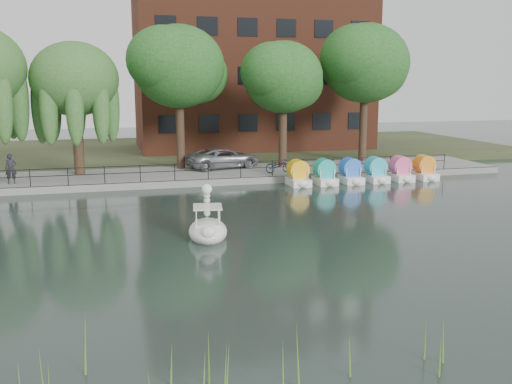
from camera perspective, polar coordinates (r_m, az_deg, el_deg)
name	(u,v)px	position (r m, az deg, el deg)	size (l,w,h in m)	color
ground_plane	(270,245)	(21.75, 1.44, -5.37)	(120.00, 120.00, 0.00)	#2E3D39
promenade	(201,175)	(36.98, -5.54, 1.70)	(40.00, 6.00, 0.40)	gray
kerb	(209,183)	(34.11, -4.72, 0.93)	(40.00, 0.25, 0.40)	gray
land_strip	(175,151)	(50.72, -8.14, 4.12)	(60.00, 22.00, 0.36)	#47512D
railing	(208,167)	(34.16, -4.81, 2.55)	(32.00, 0.05, 1.00)	black
apartment_building	(252,44)	(51.73, -0.45, 14.55)	(20.00, 10.07, 18.00)	#4C1E16
willow_mid	(74,80)	(37.06, -17.70, 10.65)	(5.32, 5.32, 8.15)	#473323
broadleaf_center	(179,67)	(38.35, -7.74, 12.27)	(6.00, 6.00, 9.25)	#473323
broadleaf_right	(283,78)	(39.37, 2.74, 11.34)	(5.40, 5.40, 8.32)	#473323
broadleaf_far	(365,64)	(42.71, 10.88, 12.48)	(6.30, 6.30, 9.71)	#473323
minivan	(224,156)	(38.42, -3.25, 3.57)	(5.69, 2.61, 1.58)	gray
bicycle	(279,165)	(36.49, 2.27, 2.73)	(1.72, 0.60, 1.00)	gray
pedestrian	(11,167)	(35.26, -23.32, 2.36)	(0.71, 0.48, 1.98)	black
swan_boat	(208,227)	(22.77, -4.84, -3.48)	(1.87, 2.62, 2.05)	white
pedal_boat_row	(363,172)	(35.86, 10.67, 1.93)	(9.65, 1.70, 1.40)	white
reed_bank	(471,327)	(14.26, 20.69, -12.52)	(24.00, 2.40, 1.20)	#669938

